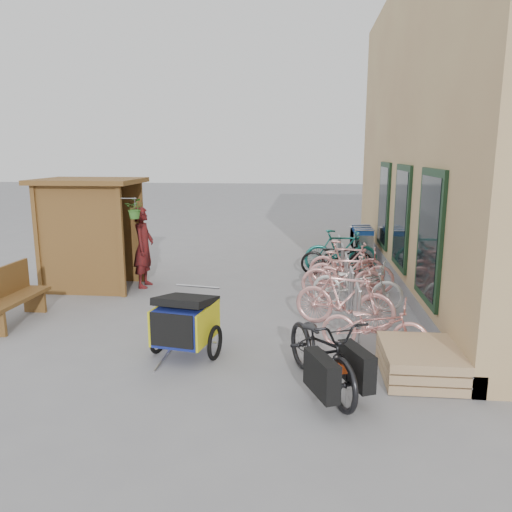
# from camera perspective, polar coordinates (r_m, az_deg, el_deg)

# --- Properties ---
(ground) EXTENTS (80.00, 80.00, 0.00)m
(ground) POSITION_cam_1_polar(r_m,az_deg,el_deg) (8.49, -4.43, -8.64)
(ground) COLOR gray
(kiosk) EXTENTS (2.49, 1.65, 2.40)m
(kiosk) POSITION_cam_1_polar(r_m,az_deg,el_deg) (11.41, -18.77, 4.10)
(kiosk) COLOR brown
(kiosk) RESTS_ON ground
(bike_rack) EXTENTS (0.05, 5.35, 0.86)m
(bike_rack) POSITION_cam_1_polar(r_m,az_deg,el_deg) (10.55, 10.28, -1.78)
(bike_rack) COLOR #A5A8AD
(bike_rack) RESTS_ON ground
(pallet_stack) EXTENTS (1.00, 1.20, 0.40)m
(pallet_stack) POSITION_cam_1_polar(r_m,az_deg,el_deg) (7.16, 18.25, -11.41)
(pallet_stack) COLOR tan
(pallet_stack) RESTS_ON ground
(bench) EXTENTS (0.52, 1.60, 1.00)m
(bench) POSITION_cam_1_polar(r_m,az_deg,el_deg) (9.72, -26.34, -4.03)
(bench) COLOR brown
(bench) RESTS_ON ground
(shopping_carts) EXTENTS (0.53, 1.77, 0.94)m
(shopping_carts) POSITION_cam_1_polar(r_m,az_deg,el_deg) (14.44, 11.88, 1.95)
(shopping_carts) COLOR silver
(shopping_carts) RESTS_ON ground
(child_trailer) EXTENTS (1.05, 1.69, 0.97)m
(child_trailer) POSITION_cam_1_polar(r_m,az_deg,el_deg) (7.44, -8.07, -7.29)
(child_trailer) COLOR navy
(child_trailer) RESTS_ON ground
(cargo_bike) EXTENTS (1.38, 2.05, 1.02)m
(cargo_bike) POSITION_cam_1_polar(r_m,az_deg,el_deg) (6.43, 7.63, -10.75)
(cargo_bike) COLOR black
(cargo_bike) RESTS_ON ground
(person_kiosk) EXTENTS (0.43, 0.65, 1.79)m
(person_kiosk) POSITION_cam_1_polar(r_m,az_deg,el_deg) (11.29, -12.73, 0.98)
(person_kiosk) COLOR maroon
(person_kiosk) RESTS_ON ground
(bike_0) EXTENTS (1.66, 0.89, 0.83)m
(bike_0) POSITION_cam_1_polar(r_m,az_deg,el_deg) (7.73, 13.37, -7.74)
(bike_0) COLOR pink
(bike_0) RESTS_ON ground
(bike_1) EXTENTS (1.81, 1.04, 1.05)m
(bike_1) POSITION_cam_1_polar(r_m,az_deg,el_deg) (8.64, 10.09, -4.74)
(bike_1) COLOR pink
(bike_1) RESTS_ON ground
(bike_2) EXTENTS (1.85, 1.10, 0.92)m
(bike_2) POSITION_cam_1_polar(r_m,az_deg,el_deg) (9.79, 11.48, -3.22)
(bike_2) COLOR silver
(bike_2) RESTS_ON ground
(bike_3) EXTENTS (1.70, 0.56, 1.01)m
(bike_3) POSITION_cam_1_polar(r_m,az_deg,el_deg) (10.23, 9.93, -2.24)
(bike_3) COLOR pink
(bike_3) RESTS_ON ground
(bike_4) EXTENTS (1.88, 0.84, 0.95)m
(bike_4) POSITION_cam_1_polar(r_m,az_deg,el_deg) (10.86, 10.79, -1.61)
(bike_4) COLOR pink
(bike_4) RESTS_ON ground
(bike_5) EXTENTS (1.76, 0.78, 1.02)m
(bike_5) POSITION_cam_1_polar(r_m,az_deg,el_deg) (11.37, 10.33, -0.82)
(bike_5) COLOR pink
(bike_5) RESTS_ON ground
(bike_6) EXTENTS (1.77, 0.68, 0.92)m
(bike_6) POSITION_cam_1_polar(r_m,az_deg,el_deg) (12.28, 9.22, -0.09)
(bike_6) COLOR black
(bike_6) RESTS_ON ground
(bike_7) EXTENTS (1.83, 0.61, 1.08)m
(bike_7) POSITION_cam_1_polar(r_m,az_deg,el_deg) (12.53, 9.67, 0.52)
(bike_7) COLOR #1C726A
(bike_7) RESTS_ON ground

